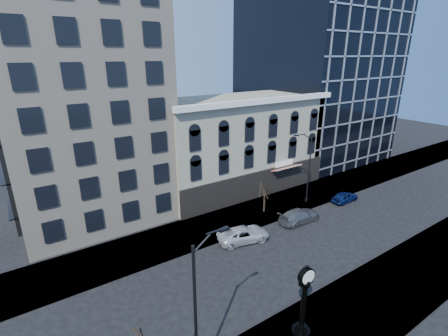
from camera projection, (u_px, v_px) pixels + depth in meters
ground at (231, 278)px, 26.46m from camera, size 160.00×160.00×0.00m
sidewalk_far at (186, 235)px, 32.71m from camera, size 160.00×6.00×0.12m
cream_tower at (70, 32)px, 31.61m from camera, size 15.90×15.40×42.50m
victorian_row at (237, 144)px, 43.21m from camera, size 22.60×11.19×12.50m
glass_office at (315, 74)px, 54.98m from camera, size 20.00×20.15×28.00m
street_clock at (303, 304)px, 20.33m from camera, size 1.19×1.19×5.25m
street_lamp_near at (205, 271)px, 16.11m from camera, size 2.39×0.55×9.25m
street_lamp_far at (306, 150)px, 37.71m from camera, size 2.13×1.09×8.74m
bare_tree_far at (265, 186)px, 36.46m from camera, size 2.41×2.41×4.14m
car_far_a at (243, 234)px, 31.56m from camera, size 5.51×3.44×1.42m
car_far_b at (300, 216)px, 35.16m from camera, size 5.07×2.11×1.46m
car_far_c at (345, 197)px, 39.96m from camera, size 3.83×1.58×1.30m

